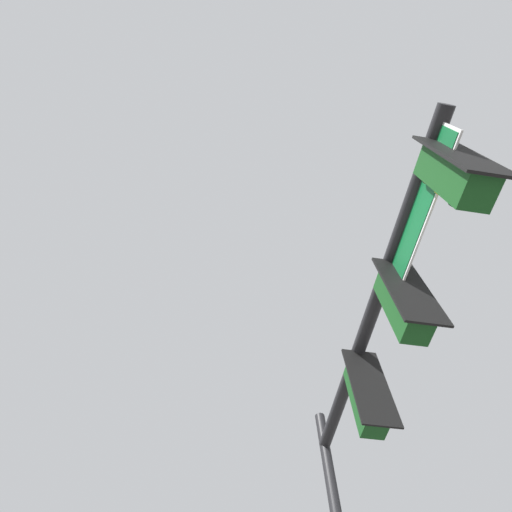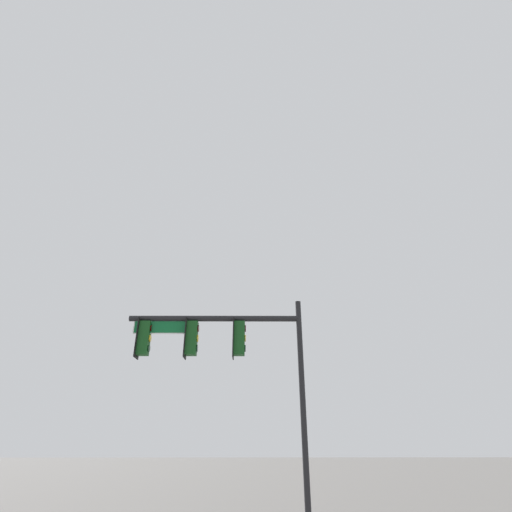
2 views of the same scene
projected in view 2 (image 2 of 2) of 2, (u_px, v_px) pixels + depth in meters
name	position (u px, v px, depth m)	size (l,w,h in m)	color
signal_pole_near	(218.00, 346.00, 12.97)	(5.76, 0.69, 6.37)	black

